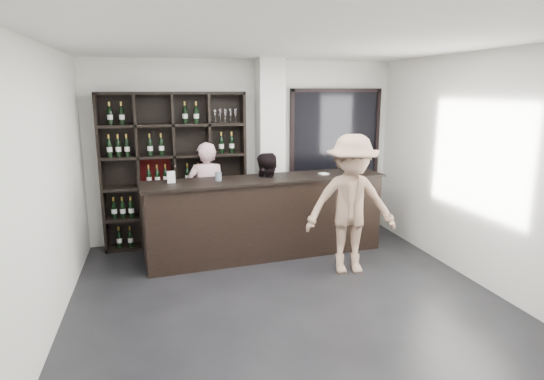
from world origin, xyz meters
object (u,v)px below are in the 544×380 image
object	(u,v)px
wine_shelf	(175,171)
taster_black	(265,204)
taster_pink	(207,195)
customer	(351,205)
tasting_counter	(266,217)

from	to	relation	value
wine_shelf	taster_black	distance (m)	1.51
taster_black	taster_pink	bearing A→B (deg)	-56.04
taster_pink	customer	bearing A→B (deg)	144.42
wine_shelf	tasting_counter	world-z (taller)	wine_shelf
tasting_counter	taster_pink	world-z (taller)	taster_pink
customer	tasting_counter	bearing A→B (deg)	146.45
wine_shelf	taster_pink	world-z (taller)	wine_shelf
wine_shelf	taster_black	bearing A→B (deg)	-29.58
taster_black	customer	size ratio (longest dim) A/B	0.82
wine_shelf	tasting_counter	distance (m)	1.62
wine_shelf	customer	bearing A→B (deg)	-37.64
taster_pink	taster_black	size ratio (longest dim) A/B	1.08
taster_pink	taster_black	distance (m)	0.96
taster_pink	customer	xyz separation A→B (m)	(1.74, -1.51, 0.11)
customer	taster_black	bearing A→B (deg)	143.35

